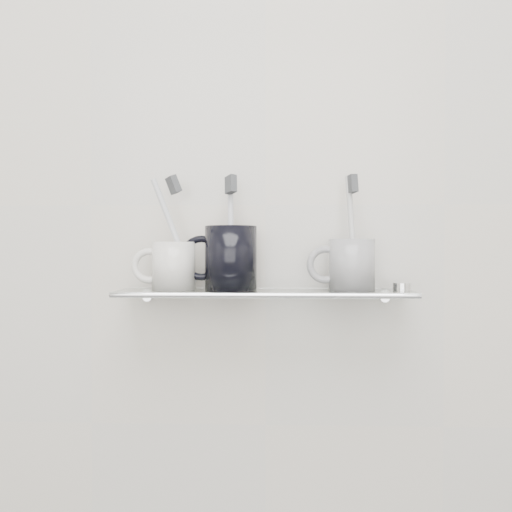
{
  "coord_description": "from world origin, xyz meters",
  "views": [
    {
      "loc": [
        0.02,
        0.07,
        1.17
      ],
      "look_at": [
        -0.01,
        1.04,
        1.16
      ],
      "focal_mm": 40.0,
      "sensor_mm": 36.0,
      "label": 1
    }
  ],
  "objects_px": {
    "shelf_glass": "(265,293)",
    "mug_right": "(352,265)",
    "mug_left": "(174,266)",
    "mug_center": "(231,258)"
  },
  "relations": [
    {
      "from": "mug_center",
      "to": "mug_left",
      "type": "bearing_deg",
      "value": 158.85
    },
    {
      "from": "mug_left",
      "to": "mug_right",
      "type": "relative_size",
      "value": 0.95
    },
    {
      "from": "shelf_glass",
      "to": "mug_right",
      "type": "xyz_separation_m",
      "value": [
        0.15,
        0.0,
        0.05
      ]
    },
    {
      "from": "shelf_glass",
      "to": "mug_right",
      "type": "relative_size",
      "value": 5.73
    },
    {
      "from": "shelf_glass",
      "to": "mug_center",
      "type": "bearing_deg",
      "value": 175.08
    },
    {
      "from": "mug_left",
      "to": "mug_right",
      "type": "height_order",
      "value": "mug_right"
    },
    {
      "from": "mug_right",
      "to": "shelf_glass",
      "type": "bearing_deg",
      "value": 167.08
    },
    {
      "from": "mug_left",
      "to": "mug_right",
      "type": "distance_m",
      "value": 0.31
    },
    {
      "from": "mug_left",
      "to": "mug_center",
      "type": "distance_m",
      "value": 0.1
    },
    {
      "from": "shelf_glass",
      "to": "mug_center",
      "type": "height_order",
      "value": "mug_center"
    }
  ]
}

